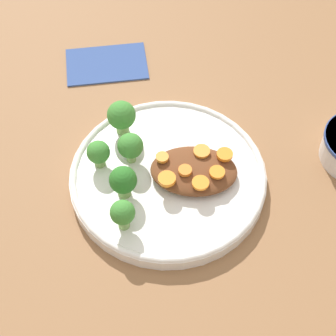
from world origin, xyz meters
The scene contains 16 objects.
ground_plane centered at (0.00, 0.00, 0.00)m, with size 4.00×4.00×0.00m, color #8C603D.
plate centered at (0.00, 0.00, 0.01)m, with size 0.28×0.28×0.02m.
stew_mound centered at (-0.04, 0.00, 0.03)m, with size 0.12×0.09×0.02m, color brown.
broccoli_floret_0 centered at (0.06, 0.04, 0.05)m, with size 0.04×0.04×0.05m.
broccoli_floret_1 centered at (0.10, -0.01, 0.05)m, with size 0.03×0.03×0.04m.
broccoli_floret_2 centered at (0.05, 0.09, 0.05)m, with size 0.03×0.03×0.05m.
broccoli_floret_3 centered at (0.07, -0.08, 0.05)m, with size 0.04×0.04×0.06m.
broccoli_floret_4 centered at (0.05, -0.02, 0.05)m, with size 0.04×0.04×0.05m.
carrot_slice_0 centered at (-0.05, -0.03, 0.04)m, with size 0.02×0.02×0.00m, color orange.
carrot_slice_1 centered at (0.00, 0.03, 0.05)m, with size 0.02×0.02×0.01m, color orange.
carrot_slice_2 centered at (-0.02, 0.01, 0.04)m, with size 0.02×0.02×0.01m, color orange.
carrot_slice_3 centered at (-0.07, 0.01, 0.04)m, with size 0.02×0.02×0.00m, color orange.
carrot_slice_4 centered at (0.01, -0.01, 0.04)m, with size 0.02×0.02×0.00m, color orange.
carrot_slice_5 centered at (-0.08, -0.02, 0.04)m, with size 0.02×0.02×0.01m, color orange.
carrot_slice_6 centered at (-0.05, 0.03, 0.04)m, with size 0.02×0.02×0.00m, color orange.
napkin centered at (0.12, -0.24, 0.00)m, with size 0.15×0.11×0.01m.
Camera 1 is at (-0.03, 0.46, 0.67)m, focal length 60.00 mm.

